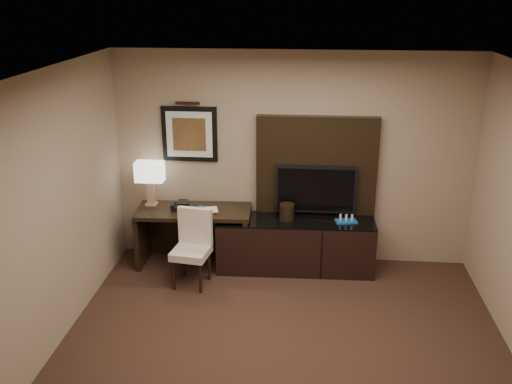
# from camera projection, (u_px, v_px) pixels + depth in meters

# --- Properties ---
(floor) EXTENTS (4.50, 5.00, 0.01)m
(floor) POSITION_uv_depth(u_px,v_px,m) (280.00, 376.00, 5.29)
(floor) COLOR #311D16
(floor) RESTS_ON ground
(ceiling) EXTENTS (4.50, 5.00, 0.01)m
(ceiling) POSITION_uv_depth(u_px,v_px,m) (285.00, 83.00, 4.36)
(ceiling) COLOR silver
(ceiling) RESTS_ON wall_back
(wall_back) EXTENTS (4.50, 0.01, 2.70)m
(wall_back) POSITION_uv_depth(u_px,v_px,m) (293.00, 159.00, 7.16)
(wall_back) COLOR gray
(wall_back) RESTS_ON floor
(wall_left) EXTENTS (0.01, 5.00, 2.70)m
(wall_left) POSITION_uv_depth(u_px,v_px,m) (28.00, 233.00, 5.02)
(wall_left) COLOR gray
(wall_left) RESTS_ON floor
(desk) EXTENTS (1.45, 0.68, 0.76)m
(desk) POSITION_uv_depth(u_px,v_px,m) (195.00, 237.00, 7.27)
(desk) COLOR black
(desk) RESTS_ON floor
(credenza) EXTENTS (1.96, 0.60, 0.67)m
(credenza) POSITION_uv_depth(u_px,v_px,m) (295.00, 244.00, 7.18)
(credenza) COLOR black
(credenza) RESTS_ON floor
(tv_wall_panel) EXTENTS (1.50, 0.12, 1.30)m
(tv_wall_panel) POSITION_uv_depth(u_px,v_px,m) (316.00, 167.00, 7.11)
(tv_wall_panel) COLOR black
(tv_wall_panel) RESTS_ON wall_back
(tv) EXTENTS (1.00, 0.08, 0.60)m
(tv) POSITION_uv_depth(u_px,v_px,m) (316.00, 189.00, 7.10)
(tv) COLOR black
(tv) RESTS_ON tv_wall_panel
(artwork) EXTENTS (0.70, 0.04, 0.70)m
(artwork) POSITION_uv_depth(u_px,v_px,m) (190.00, 134.00, 7.16)
(artwork) COLOR black
(artwork) RESTS_ON wall_back
(picture_light) EXTENTS (0.04, 0.04, 0.30)m
(picture_light) POSITION_uv_depth(u_px,v_px,m) (188.00, 103.00, 6.99)
(picture_light) COLOR #412215
(picture_light) RESTS_ON wall_back
(desk_chair) EXTENTS (0.48, 0.53, 0.87)m
(desk_chair) POSITION_uv_depth(u_px,v_px,m) (191.00, 252.00, 6.75)
(desk_chair) COLOR beige
(desk_chair) RESTS_ON floor
(table_lamp) EXTENTS (0.33, 0.20, 0.53)m
(table_lamp) POSITION_uv_depth(u_px,v_px,m) (151.00, 185.00, 7.22)
(table_lamp) COLOR tan
(table_lamp) RESTS_ON desk
(desk_phone) EXTENTS (0.22, 0.20, 0.10)m
(desk_phone) POSITION_uv_depth(u_px,v_px,m) (180.00, 205.00, 7.14)
(desk_phone) COLOR black
(desk_phone) RESTS_ON desk
(blue_folder) EXTENTS (0.29, 0.34, 0.02)m
(blue_folder) POSITION_uv_depth(u_px,v_px,m) (202.00, 211.00, 7.06)
(blue_folder) COLOR #175597
(blue_folder) RESTS_ON desk
(book) EXTENTS (0.15, 0.06, 0.21)m
(book) POSITION_uv_depth(u_px,v_px,m) (205.00, 204.00, 7.05)
(book) COLOR #9E997C
(book) RESTS_ON desk
(ice_bucket) EXTENTS (0.23, 0.23, 0.21)m
(ice_bucket) POSITION_uv_depth(u_px,v_px,m) (287.00, 212.00, 7.04)
(ice_bucket) COLOR black
(ice_bucket) RESTS_ON credenza
(minibar_tray) EXTENTS (0.29, 0.21, 0.09)m
(minibar_tray) POSITION_uv_depth(u_px,v_px,m) (346.00, 219.00, 6.98)
(minibar_tray) COLOR #164F93
(minibar_tray) RESTS_ON credenza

